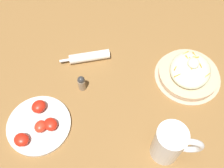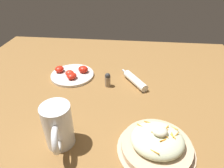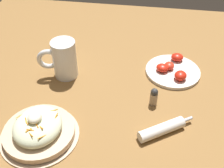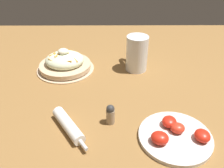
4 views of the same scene
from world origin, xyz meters
The scene contains 6 objects.
ground_plane centered at (0.00, 0.00, 0.00)m, with size 1.43×1.43×0.00m, color olive.
salad_plate centered at (-0.21, 0.18, 0.03)m, with size 0.24×0.24×0.09m.
beer_mug centered at (0.08, 0.18, 0.07)m, with size 0.09×0.14×0.14m.
napkin_roll centered at (-0.14, -0.18, 0.02)m, with size 0.12×0.17×0.03m.
tomato_plate centered at (0.16, -0.22, 0.01)m, with size 0.21×0.21×0.04m.
salt_shaker centered at (-0.02, -0.15, 0.03)m, with size 0.03×0.03×0.07m.
Camera 4 is at (-0.02, -0.70, 0.50)m, focal length 38.25 mm.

